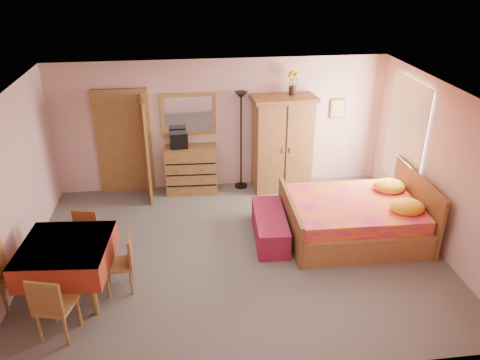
{
  "coord_description": "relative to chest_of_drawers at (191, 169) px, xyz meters",
  "views": [
    {
      "loc": [
        -0.73,
        -6.25,
        4.38
      ],
      "look_at": [
        0.1,
        0.3,
        1.15
      ],
      "focal_mm": 35.0,
      "sensor_mm": 36.0,
      "label": 1
    }
  ],
  "objects": [
    {
      "name": "floor",
      "position": [
        0.63,
        -2.27,
        -0.47
      ],
      "size": [
        6.5,
        6.5,
        0.0
      ],
      "primitive_type": "plane",
      "color": "#625D56",
      "rests_on": "ground"
    },
    {
      "name": "ceiling",
      "position": [
        0.63,
        -2.27,
        2.13
      ],
      "size": [
        6.5,
        6.5,
        0.0
      ],
      "primitive_type": "plane",
      "rotation": [
        3.14,
        0.0,
        0.0
      ],
      "color": "brown",
      "rests_on": "wall_back"
    },
    {
      "name": "wall_back",
      "position": [
        0.63,
        0.23,
        0.83
      ],
      "size": [
        6.5,
        0.1,
        2.6
      ],
      "primitive_type": "cube",
      "color": "#D7A29C",
      "rests_on": "floor"
    },
    {
      "name": "wall_front",
      "position": [
        0.63,
        -4.77,
        0.83
      ],
      "size": [
        6.5,
        0.1,
        2.6
      ],
      "primitive_type": "cube",
      "color": "#D7A29C",
      "rests_on": "floor"
    },
    {
      "name": "wall_left",
      "position": [
        -2.62,
        -2.27,
        0.83
      ],
      "size": [
        0.1,
        5.0,
        2.6
      ],
      "primitive_type": "cube",
      "color": "#D7A29C",
      "rests_on": "floor"
    },
    {
      "name": "wall_right",
      "position": [
        3.88,
        -2.27,
        0.83
      ],
      "size": [
        0.1,
        5.0,
        2.6
      ],
      "primitive_type": "cube",
      "color": "#D7A29C",
      "rests_on": "floor"
    },
    {
      "name": "doorway",
      "position": [
        -1.27,
        0.2,
        0.55
      ],
      "size": [
        1.06,
        0.12,
        2.15
      ],
      "primitive_type": "cube",
      "color": "#9E6B35",
      "rests_on": "floor"
    },
    {
      "name": "window",
      "position": [
        3.84,
        -1.07,
        0.98
      ],
      "size": [
        0.08,
        1.4,
        1.95
      ],
      "primitive_type": "cube",
      "color": "white",
      "rests_on": "wall_right"
    },
    {
      "name": "picture_back",
      "position": [
        2.98,
        0.2,
        1.08
      ],
      "size": [
        0.3,
        0.04,
        0.4
      ],
      "primitive_type": "cube",
      "color": "#D8BF59",
      "rests_on": "wall_back"
    },
    {
      "name": "chest_of_drawers",
      "position": [
        0.0,
        0.0,
        0.0
      ],
      "size": [
        1.02,
        0.54,
        0.95
      ],
      "primitive_type": "cube",
      "rotation": [
        0.0,
        0.0,
        -0.04
      ],
      "color": "olive",
      "rests_on": "floor"
    },
    {
      "name": "wall_mirror",
      "position": [
        0.0,
        0.21,
        1.08
      ],
      "size": [
        1.06,
        0.11,
        0.84
      ],
      "primitive_type": "cube",
      "rotation": [
        0.0,
        0.0,
        0.05
      ],
      "color": "silver",
      "rests_on": "wall_back"
    },
    {
      "name": "stereo",
      "position": [
        -0.21,
        0.01,
        0.63
      ],
      "size": [
        0.35,
        0.27,
        0.31
      ],
      "primitive_type": "cube",
      "rotation": [
        0.0,
        0.0,
        0.08
      ],
      "color": "black",
      "rests_on": "chest_of_drawers"
    },
    {
      "name": "floor_lamp",
      "position": [
        1.01,
        0.05,
        0.52
      ],
      "size": [
        0.26,
        0.26,
        2.0
      ],
      "primitive_type": "cube",
      "rotation": [
        0.0,
        0.0,
        -0.03
      ],
      "color": "black",
      "rests_on": "floor"
    },
    {
      "name": "wardrobe",
      "position": [
        1.81,
        -0.08,
        0.49
      ],
      "size": [
        1.27,
        0.72,
        1.92
      ],
      "primitive_type": "cube",
      "rotation": [
        0.0,
        0.0,
        0.07
      ],
      "color": "#9A6134",
      "rests_on": "floor"
    },
    {
      "name": "sunflower_vase",
      "position": [
        1.98,
        0.02,
        1.68
      ],
      "size": [
        0.2,
        0.2,
        0.46
      ],
      "primitive_type": "cube",
      "rotation": [
        0.0,
        0.0,
        0.08
      ],
      "color": "yellow",
      "rests_on": "wardrobe"
    },
    {
      "name": "bed",
      "position": [
        2.65,
        -2.0,
        0.05
      ],
      "size": [
        2.31,
        1.84,
        1.05
      ],
      "primitive_type": "cube",
      "rotation": [
        0.0,
        0.0,
        -0.02
      ],
      "color": "#D91567",
      "rests_on": "floor"
    },
    {
      "name": "bench",
      "position": [
        1.24,
        -1.94,
        -0.25
      ],
      "size": [
        0.59,
        1.39,
        0.45
      ],
      "primitive_type": "cube",
      "rotation": [
        0.0,
        0.0,
        -0.06
      ],
      "color": "maroon",
      "rests_on": "floor"
    },
    {
      "name": "dining_table",
      "position": [
        -1.78,
        -3.01,
        -0.05
      ],
      "size": [
        1.25,
        1.25,
        0.85
      ],
      "primitive_type": "cube",
      "rotation": [
        0.0,
        0.0,
        -0.08
      ],
      "color": "maroon",
      "rests_on": "floor"
    },
    {
      "name": "chair_south",
      "position": [
        -1.79,
        -3.77,
        -0.0
      ],
      "size": [
        0.53,
        0.53,
        0.95
      ],
      "primitive_type": "cube",
      "rotation": [
        0.0,
        0.0,
        -0.27
      ],
      "color": "olive",
      "rests_on": "floor"
    },
    {
      "name": "chair_north",
      "position": [
        -1.72,
        -2.3,
        -0.05
      ],
      "size": [
        0.47,
        0.47,
        0.85
      ],
      "primitive_type": "cube",
      "rotation": [
        0.0,
        0.0,
        2.9
      ],
      "color": "brown",
      "rests_on": "floor"
    },
    {
      "name": "chair_west",
      "position": [
        -2.43,
        -3.06,
        0.02
      ],
      "size": [
        0.47,
        0.47,
        0.98
      ],
      "primitive_type": "cube",
      "rotation": [
        0.0,
        0.0,
        -1.52
      ],
      "color": "brown",
      "rests_on": "floor"
    },
    {
      "name": "chair_east",
      "position": [
        -1.12,
        -2.97,
        -0.04
      ],
      "size": [
        0.43,
        0.43,
        0.87
      ],
      "primitive_type": "cube",
      "rotation": [
        0.0,
        0.0,
        1.65
      ],
      "color": "#9F6D36",
      "rests_on": "floor"
    }
  ]
}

